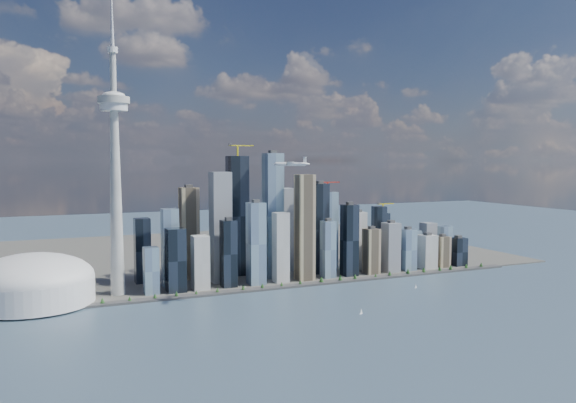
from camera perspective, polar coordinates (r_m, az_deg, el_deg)
name	(u,v)px	position (r m, az deg, el deg)	size (l,w,h in m)	color
ground	(345,322)	(885.55, 5.81, -12.06)	(4000.00, 4000.00, 0.00)	#374760
seawall	(282,287)	(1102.66, -0.64, -8.68)	(1100.00, 22.00, 4.00)	#383838
land	(216,253)	(1519.84, -7.29, -5.17)	(1400.00, 900.00, 3.00)	#4C4C47
shoreline_trees	(282,284)	(1101.18, -0.64, -8.34)	(960.53, 7.20, 8.80)	#3F2D1E
skyscraper_cluster	(292,236)	(1189.21, 0.38, -3.55)	(736.00, 142.00, 280.19)	black
needle_tower	(115,167)	(1057.03, -17.15, 3.37)	(56.00, 56.00, 550.50)	#A0A09B
dome_stadium	(33,283)	(1061.07, -24.46, -7.50)	(200.00, 200.00, 86.00)	white
airplane	(291,163)	(935.24, 0.33, 3.88)	(61.19, 54.56, 15.11)	white
sailboat_west	(361,312)	(930.14, 7.45, -11.07)	(7.11, 3.87, 9.98)	white
sailboat_east	(416,287)	(1130.55, 12.85, -8.43)	(6.05, 3.01, 8.42)	white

